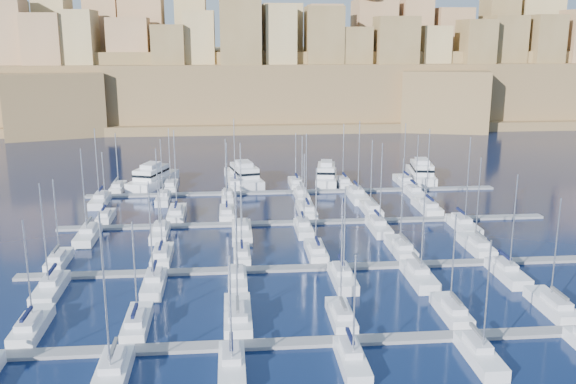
{
  "coord_description": "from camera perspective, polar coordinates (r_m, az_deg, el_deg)",
  "views": [
    {
      "loc": [
        -13.02,
        -95.23,
        31.77
      ],
      "look_at": [
        -3.68,
        6.0,
        6.65
      ],
      "focal_mm": 40.0,
      "sensor_mm": 36.0,
      "label": 1
    }
  ],
  "objects": [
    {
      "name": "motor_yacht_c",
      "position": [
        140.61,
        3.43,
        1.52
      ],
      "size": [
        6.68,
        15.13,
        5.25
      ],
      "color": "silver",
      "rests_on": "ground"
    },
    {
      "name": "sailboat_35",
      "position": [
        110.99,
        15.31,
        -2.85
      ],
      "size": [
        3.0,
        10.02,
        16.0
      ],
      "color": "silver",
      "rests_on": "ground"
    },
    {
      "name": "sailboat_21",
      "position": [
        85.01,
        4.88,
        -7.58
      ],
      "size": [
        2.71,
        9.04,
        13.39
      ],
      "color": "silver",
      "rests_on": "ground"
    },
    {
      "name": "sailboat_40",
      "position": [
        138.21,
        4.93,
        0.85
      ],
      "size": [
        2.63,
        8.76,
        13.62
      ],
      "color": "silver",
      "rests_on": "ground"
    },
    {
      "name": "pontoon_far",
      "position": [
        131.74,
        0.56,
        0.01
      ],
      "size": [
        84.0,
        2.0,
        0.4
      ],
      "primitive_type": "cube",
      "color": "slate",
      "rests_on": "ground"
    },
    {
      "name": "sailboat_34",
      "position": [
        107.23,
        8.07,
        -3.08
      ],
      "size": [
        2.77,
        9.23,
        15.15
      ],
      "color": "silver",
      "rests_on": "ground"
    },
    {
      "name": "sailboat_3",
      "position": [
        74.17,
        4.75,
        -10.92
      ],
      "size": [
        2.48,
        8.25,
        12.65
      ],
      "color": "silver",
      "rests_on": "ground"
    },
    {
      "name": "sailboat_16",
      "position": [
        97.4,
        10.0,
        -4.91
      ],
      "size": [
        2.84,
        9.46,
        14.5
      ],
      "color": "silver",
      "rests_on": "ground"
    },
    {
      "name": "sailboat_36",
      "position": [
        137.86,
        -14.87,
        0.39
      ],
      "size": [
        2.49,
        8.3,
        12.31
      ],
      "color": "silver",
      "rests_on": "ground"
    },
    {
      "name": "sailboat_43",
      "position": [
        126.73,
        -11.03,
        -0.56
      ],
      "size": [
        2.5,
        8.34,
        12.72
      ],
      "color": "silver",
      "rests_on": "ground"
    },
    {
      "name": "sailboat_19",
      "position": [
        84.49,
        -11.82,
        -7.97
      ],
      "size": [
        2.64,
        8.8,
        14.57
      ],
      "color": "silver",
      "rests_on": "ground"
    },
    {
      "name": "sailboat_7",
      "position": [
        64.55,
        -15.36,
        -15.36
      ],
      "size": [
        2.94,
        9.8,
        17.03
      ],
      "color": "silver",
      "rests_on": "ground"
    },
    {
      "name": "sailboat_8",
      "position": [
        64.09,
        -5.02,
        -15.15
      ],
      "size": [
        2.57,
        8.55,
        12.42
      ],
      "color": "silver",
      "rests_on": "ground"
    },
    {
      "name": "sailboat_10",
      "position": [
        68.56,
        16.69,
        -13.67
      ],
      "size": [
        2.57,
        8.56,
        13.16
      ],
      "color": "silver",
      "rests_on": "ground"
    },
    {
      "name": "sailboat_18",
      "position": [
        86.64,
        -20.36,
        -8.01
      ],
      "size": [
        2.84,
        9.47,
        14.7
      ],
      "color": "silver",
      "rests_on": "ground"
    },
    {
      "name": "motor_yacht_b",
      "position": [
        140.27,
        -3.94,
        1.48
      ],
      "size": [
        8.54,
        17.85,
        5.25
      ],
      "color": "silver",
      "rests_on": "ground"
    },
    {
      "name": "sailboat_42",
      "position": [
        127.98,
        -16.36,
        -0.72
      ],
      "size": [
        2.84,
        9.45,
        15.03
      ],
      "color": "silver",
      "rests_on": "ground"
    },
    {
      "name": "sailboat_31",
      "position": [
        105.29,
        -11.3,
        -3.54
      ],
      "size": [
        2.63,
        8.77,
        14.8
      ],
      "color": "silver",
      "rests_on": "ground"
    },
    {
      "name": "sailboat_27",
      "position": [
        116.1,
        1.64,
        -1.62
      ],
      "size": [
        2.97,
        9.88,
        14.94
      ],
      "color": "silver",
      "rests_on": "ground"
    },
    {
      "name": "sailboat_17",
      "position": [
        101.1,
        16.4,
        -4.58
      ],
      "size": [
        2.88,
        9.61,
        14.43
      ],
      "color": "silver",
      "rests_on": "ground"
    },
    {
      "name": "sailboat_13",
      "position": [
        94.39,
        -11.12,
        -5.59
      ],
      "size": [
        2.68,
        8.92,
        12.93
      ],
      "color": "silver",
      "rests_on": "ground"
    },
    {
      "name": "sailboat_46",
      "position": [
        127.45,
        6.17,
        -0.28
      ],
      "size": [
        3.17,
        10.55,
        15.88
      ],
      "color": "silver",
      "rests_on": "ground"
    },
    {
      "name": "sailboat_9",
      "position": [
        65.22,
        5.69,
        -14.63
      ],
      "size": [
        2.49,
        8.29,
        12.05
      ],
      "color": "silver",
      "rests_on": "ground"
    },
    {
      "name": "sailboat_38",
      "position": [
        136.69,
        -4.73,
        0.72
      ],
      "size": [
        3.0,
        10.02,
        14.9
      ],
      "color": "silver",
      "rests_on": "ground"
    },
    {
      "name": "ground",
      "position": [
        101.23,
        2.4,
        -4.42
      ],
      "size": [
        600.0,
        600.0,
        0.0
      ],
      "primitive_type": "plane",
      "color": "#081033",
      "rests_on": "ground"
    },
    {
      "name": "motor_yacht_a",
      "position": [
        141.02,
        -11.95,
        1.27
      ],
      "size": [
        10.07,
        17.4,
        5.25
      ],
      "color": "silver",
      "rests_on": "ground"
    },
    {
      "name": "sailboat_26",
      "position": [
        114.72,
        -5.45,
        -1.88
      ],
      "size": [
        2.59,
        8.64,
        14.31
      ],
      "color": "silver",
      "rests_on": "ground"
    },
    {
      "name": "sailboat_45",
      "position": [
        126.86,
        1.22,
        -0.29
      ],
      "size": [
        2.48,
        8.26,
        12.91
      ],
      "color": "silver",
      "rests_on": "ground"
    },
    {
      "name": "sailboat_25",
      "position": [
        115.64,
        -9.86,
        -1.89
      ],
      "size": [
        2.92,
        9.74,
        15.89
      ],
      "color": "silver",
      "rests_on": "ground"
    },
    {
      "name": "sailboat_15",
      "position": [
        94.61,
        2.51,
        -5.29
      ],
      "size": [
        2.64,
        8.79,
        13.38
      ],
      "color": "silver",
      "rests_on": "ground"
    },
    {
      "name": "sailboat_24",
      "position": [
        116.36,
        -15.9,
        -2.14
      ],
      "size": [
        2.32,
        7.73,
        12.41
      ],
      "color": "silver",
      "rests_on": "ground"
    },
    {
      "name": "sailboat_14",
      "position": [
        93.43,
        -4.13,
        -5.56
      ],
      "size": [
        2.39,
        7.97,
        12.99
      ],
      "color": "silver",
      "rests_on": "ground"
    },
    {
      "name": "motor_yacht_d",
      "position": [
        145.92,
        11.75,
        1.7
      ],
      "size": [
        6.97,
        16.38,
        5.25
      ],
      "color": "silver",
      "rests_on": "ground"
    },
    {
      "name": "sailboat_23",
      "position": [
        91.32,
        18.91,
        -6.76
      ],
      "size": [
        2.81,
        9.36,
        14.57
      ],
      "color": "silver",
      "rests_on": "ground"
    },
    {
      "name": "sailboat_1",
      "position": [
        74.16,
        -13.26,
        -11.26
      ],
      "size": [
        2.63,
        8.78,
        12.52
      ],
      "color": "silver",
      "rests_on": "ground"
    },
    {
      "name": "sailboat_22",
      "position": [
        87.06,
        11.58,
        -7.29
      ],
      "size": [
        2.88,
        9.6,
        14.35
      ],
      "color": "silver",
      "rests_on": "ground"
    },
    {
      "name": "sailboat_4",
      "position": [
        77.47,
        14.33,
        -10.21
      ],
      "size": [
        2.56,
        8.54,
        12.45
      ],
      "color": "silver",
      "rests_on": "ground"
    },
    {
      "name": "pontoon_mid_far",
      "position": [
        110.64,
        1.71,
        -2.71
      ],
      "size": [
        84.0,
        2.0,
        0.4
      ],
      "primitive_type": "cube",
      "color": "slate",
      "rests_on": "ground"
    },
    {
      "name": "sailboat_29",
      "position": [
        121.03,
        12.25,
        -1.29
      ],
      "size": [
        3.12,
        10.39,
        15.44
      ],
      "color": "silver",
      "rests_on": "ground"
    },
    {
      "name": "sailboat_20",
      "position": [
        84.27,
        -4.51,
        -7.78
      ],
      "size": [
        2.4,
        8.0,
        12.72
      ],
      "color": "silver",
      "rests_on": "ground"
    },
    {
      "name": "sailboat_47",
      "position": [
        131.01,
        11.2,
        -0.1
      ],
      "size": [
        2.7,
        9.01,
        12.88
      ],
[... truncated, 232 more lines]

